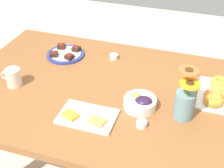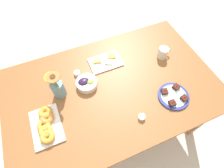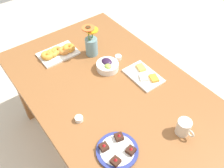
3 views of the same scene
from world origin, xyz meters
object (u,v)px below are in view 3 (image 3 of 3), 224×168
Objects in this scene: jam_cup_honey at (118,57)px; croissant_platter at (58,52)px; flower_vase at (91,45)px; dessert_plate at (117,150)px; dining_table at (112,97)px; grape_bowl at (107,66)px; cheese_platter at (144,75)px; coffee_mug at (184,127)px; jam_cup_berry at (79,119)px.

croissant_platter is at bearing -133.05° from jam_cup_honey.
flower_vase is (-0.16, -0.12, 0.07)m from jam_cup_honey.
dessert_plate is (0.59, -0.47, -0.00)m from jam_cup_honey.
dessert_plate is 0.91× the size of flower_vase.
grape_bowl is (-0.17, 0.09, 0.12)m from dining_table.
jam_cup_honey is at bearing -174.25° from cheese_platter.
grape_bowl reaches higher than croissant_platter.
coffee_mug is 2.39× the size of jam_cup_honey.
dessert_plate reaches higher than jam_cup_honey.
flower_vase is (-0.46, 0.40, 0.07)m from jam_cup_berry.
grape_bowl is at bearing 30.28° from croissant_platter.
dessert_plate is (0.55, -0.34, -0.02)m from grape_bowl.
jam_cup_honey is 0.21× the size of dessert_plate.
coffee_mug reaches higher than grape_bowl.
dessert_plate is (0.38, -0.25, 0.10)m from dining_table.
grape_bowl is at bearing 152.66° from dining_table.
coffee_mug is (0.50, 0.11, 0.13)m from dining_table.
jam_cup_berry is (0.60, -0.19, -0.01)m from croissant_platter.
coffee_mug is at bearing -8.13° from jam_cup_honey.
jam_cup_berry is at bearing -85.32° from cheese_platter.
croissant_platter is 0.90m from dessert_plate.
jam_cup_honey is (-0.21, 0.21, 0.10)m from dining_table.
flower_vase is (0.14, 0.21, 0.06)m from croissant_platter.
flower_vase is (-0.88, -0.02, 0.04)m from coffee_mug.
coffee_mug is at bearing 12.56° from dining_table.
dining_table is at bearing -27.34° from grape_bowl.
cheese_platter is 0.55m from jam_cup_berry.
dessert_plate is at bearing -55.61° from cheese_platter.
grape_bowl is 0.40m from croissant_platter.
croissant_platter reaches higher than jam_cup_honey.
flower_vase is at bearing 166.04° from dining_table.
dessert_plate is at bearing -24.58° from flower_vase.
coffee_mug is 0.44× the size of cheese_platter.
flower_vase reaches higher than dining_table.
dining_table is 7.10× the size of dessert_plate.
coffee_mug is 0.67m from grape_bowl.
grape_bowl is (-0.67, -0.02, -0.02)m from coffee_mug.
dessert_plate is (0.89, -0.14, -0.01)m from croissant_platter.
cheese_platter is at bearing 35.48° from grape_bowl.
cheese_platter is 0.92× the size of croissant_platter.
cheese_platter is at bearing 32.34° from croissant_platter.
coffee_mug reaches higher than croissant_platter.
cheese_platter is 1.15× the size of dessert_plate.
coffee_mug is at bearing 1.30° from flower_vase.
croissant_platter is at bearing 171.24° from dessert_plate.
cheese_platter is at bearing 19.47° from flower_vase.
dessert_plate is at bearing -38.40° from jam_cup_honey.
grape_bowl is at bearing -73.14° from jam_cup_honey.
cheese_platter is 0.66m from croissant_platter.
jam_cup_honey is 0.19× the size of flower_vase.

